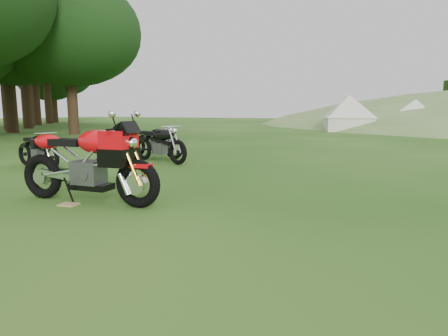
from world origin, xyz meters
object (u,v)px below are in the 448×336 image
at_px(sport_motorcycle, 87,157).
at_px(vintage_moto_d, 155,141).
at_px(tent_left, 349,112).
at_px(vintage_moto_a, 37,149).
at_px(plywood_board, 69,204).
at_px(tent_mid, 415,114).
at_px(vintage_moto_b, 160,143).

relative_size(sport_motorcycle, vintage_moto_d, 1.20).
distance_m(vintage_moto_d, tent_left, 17.18).
bearing_deg(sport_motorcycle, tent_left, 82.15).
xyz_separation_m(vintage_moto_a, tent_left, (4.34, 19.55, 0.78)).
bearing_deg(plywood_board, tent_mid, 78.49).
bearing_deg(plywood_board, tent_left, 87.65).
relative_size(vintage_moto_a, tent_mid, 0.65).
xyz_separation_m(plywood_board, tent_left, (0.89, 21.79, 1.21)).
height_order(sport_motorcycle, tent_mid, tent_mid).
bearing_deg(sport_motorcycle, plywood_board, -126.87).
bearing_deg(tent_left, plywood_board, -108.98).
distance_m(sport_motorcycle, plywood_board, 0.71).
bearing_deg(sport_motorcycle, vintage_moto_d, 109.53).
bearing_deg(vintage_moto_d, vintage_moto_a, -114.22).
relative_size(plywood_board, vintage_moto_a, 0.15).
bearing_deg(tent_left, vintage_moto_a, -119.17).
bearing_deg(vintage_moto_d, sport_motorcycle, -61.17).
bearing_deg(plywood_board, sport_motorcycle, 58.99).
distance_m(vintage_moto_b, tent_mid, 20.06).
xyz_separation_m(vintage_moto_a, vintage_moto_d, (1.39, 2.64, 0.04)).
relative_size(sport_motorcycle, tent_left, 0.78).
height_order(vintage_moto_a, vintage_moto_b, vintage_moto_b).
distance_m(plywood_board, tent_left, 21.85).
bearing_deg(tent_mid, sport_motorcycle, -95.35).
relative_size(sport_motorcycle, plywood_board, 9.04).
relative_size(plywood_board, tent_mid, 0.09).
distance_m(tent_left, tent_mid, 4.12).
height_order(plywood_board, tent_left, tent_left).
height_order(vintage_moto_b, tent_mid, tent_mid).
relative_size(vintage_moto_a, vintage_moto_d, 0.91).
bearing_deg(vintage_moto_d, tent_mid, 73.13).
relative_size(vintage_moto_a, vintage_moto_b, 0.88).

